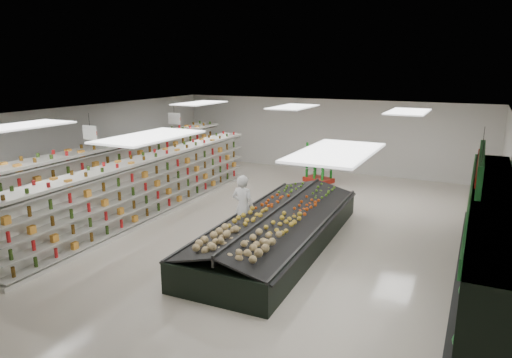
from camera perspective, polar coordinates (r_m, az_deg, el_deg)
The scene contains 14 objects.
floor at distance 13.81m, azimuth -1.83°, elevation -5.50°, with size 16.00×16.00×0.00m, color beige.
ceiling at distance 13.10m, azimuth -1.93°, elevation 7.82°, with size 14.00×16.00×0.02m, color white.
wall_back at distance 20.65m, azimuth 8.72°, elevation 5.43°, with size 14.00×0.02×3.20m, color silver.
wall_left at distance 17.72m, azimuth -22.28°, elevation 3.16°, with size 0.02×16.00×3.20m, color silver.
produce_wall_case at distance 10.52m, azimuth 26.98°, elevation -6.21°, with size 0.93×8.00×2.20m.
aisle_sign_near at distance 13.88m, azimuth -20.03°, elevation 5.47°, with size 0.52×0.06×0.75m.
aisle_sign_far at distance 16.86m, azimuth -10.18°, elevation 7.44°, with size 0.52×0.06×0.75m.
hortifruti_banner at distance 10.16m, azimuth 26.25°, elevation 1.47°, with size 0.12×3.20×0.95m.
gondola_left at distance 16.28m, azimuth -16.62°, elevation 0.45°, with size 1.21×12.13×2.10m.
gondola_center at distance 14.63m, azimuth -12.94°, elevation -1.16°, with size 1.12×11.01×1.91m.
produce_island at distance 12.02m, azimuth 2.82°, elevation -6.12°, with size 2.75×7.06×1.04m.
soda_endcap at distance 18.64m, azimuth 7.88°, elevation 1.76°, with size 1.34×1.13×1.46m.
shopper_main at distance 12.28m, azimuth -1.63°, elevation -3.57°, with size 0.66×0.43×1.80m, color silver.
shopper_background at distance 18.95m, azimuth -7.48°, elevation 2.07°, with size 0.72×0.44×1.48m, color tan.
Camera 1 is at (6.18, -11.47, 4.59)m, focal length 32.00 mm.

